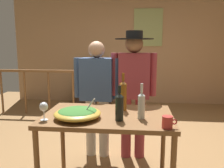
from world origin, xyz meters
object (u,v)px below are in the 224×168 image
object	(u,v)px
flat_screen_tv	(92,72)
salad_bowl	(78,113)
serving_table	(108,123)
tv_console	(92,94)
wine_glass	(44,108)
wine_bottle_dark	(119,106)
mug_red	(168,122)
person_standing_right	(134,84)
framed_picture	(148,28)
person_standing_left	(97,90)
wine_bottle_amber	(123,95)
wine_bottle_clear	(141,105)
stair_railing	(81,86)

from	to	relation	value
flat_screen_tv	salad_bowl	distance (m)	3.67
serving_table	tv_console	bearing A→B (deg)	103.16
flat_screen_tv	wine_glass	distance (m)	3.72
wine_glass	wine_bottle_dark	xyz separation A→B (m)	(0.68, 0.07, 0.01)
mug_red	person_standing_right	size ratio (longest dim) A/B	0.07
framed_picture	wine_glass	bearing A→B (deg)	-105.12
wine_glass	mug_red	world-z (taller)	wine_glass
tv_console	person_standing_left	bearing A→B (deg)	-77.98
tv_console	salad_bowl	distance (m)	3.75
serving_table	salad_bowl	size ratio (longest dim) A/B	2.88
framed_picture	person_standing_right	xyz separation A→B (m)	(-0.30, -3.02, -0.90)
person_standing_left	wine_bottle_amber	bearing A→B (deg)	124.90
wine_bottle_amber	person_standing_left	distance (m)	0.72
framed_picture	person_standing_left	size ratio (longest dim) A/B	0.59
framed_picture	wine_bottle_dark	bearing A→B (deg)	-95.97
salad_bowl	wine_bottle_amber	size ratio (longest dim) A/B	1.12
framed_picture	wine_bottle_clear	distance (m)	4.01
serving_table	person_standing_left	bearing A→B (deg)	107.10
flat_screen_tv	person_standing_right	world-z (taller)	person_standing_right
person_standing_right	wine_glass	bearing A→B (deg)	48.69
serving_table	person_standing_left	size ratio (longest dim) A/B	0.82
stair_railing	wine_bottle_clear	xyz separation A→B (m)	(1.19, -2.65, 0.32)
framed_picture	flat_screen_tv	xyz separation A→B (m)	(-1.36, -0.32, -1.09)
flat_screen_tv	person_standing_left	distance (m)	2.77
serving_table	wine_glass	world-z (taller)	wine_glass
person_standing_right	wine_bottle_dark	bearing A→B (deg)	79.79
framed_picture	salad_bowl	size ratio (longest dim) A/B	2.08
stair_railing	wine_glass	world-z (taller)	stair_railing
salad_bowl	framed_picture	bearing A→B (deg)	78.48
serving_table	wine_bottle_clear	xyz separation A→B (m)	(0.32, -0.10, 0.22)
tv_console	wine_bottle_amber	size ratio (longest dim) A/B	2.31
salad_bowl	person_standing_left	world-z (taller)	person_standing_left
wine_glass	wine_bottle_dark	size ratio (longest dim) A/B	0.53
tv_console	salad_bowl	xyz separation A→B (m)	(0.55, -3.66, 0.60)
framed_picture	stair_railing	world-z (taller)	framed_picture
flat_screen_tv	wine_bottle_clear	size ratio (longest dim) A/B	1.87
framed_picture	wine_glass	world-z (taller)	framed_picture
serving_table	wine_bottle_amber	xyz separation A→B (m)	(0.14, 0.16, 0.25)
stair_railing	wine_bottle_amber	size ratio (longest dim) A/B	7.03
tv_console	serving_table	xyz separation A→B (m)	(0.82, -3.51, 0.46)
wine_bottle_clear	mug_red	world-z (taller)	wine_bottle_clear
stair_railing	mug_red	world-z (taller)	stair_railing
person_standing_left	flat_screen_tv	bearing A→B (deg)	-74.49
wine_bottle_clear	tv_console	bearing A→B (deg)	107.57
framed_picture	tv_console	size ratio (longest dim) A/B	1.01
salad_bowl	wine_bottle_amber	bearing A→B (deg)	37.70
stair_railing	serving_table	bearing A→B (deg)	-71.16
wine_bottle_amber	wine_glass	bearing A→B (deg)	-149.86
wine_glass	flat_screen_tv	bearing A→B (deg)	94.13
framed_picture	serving_table	world-z (taller)	framed_picture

